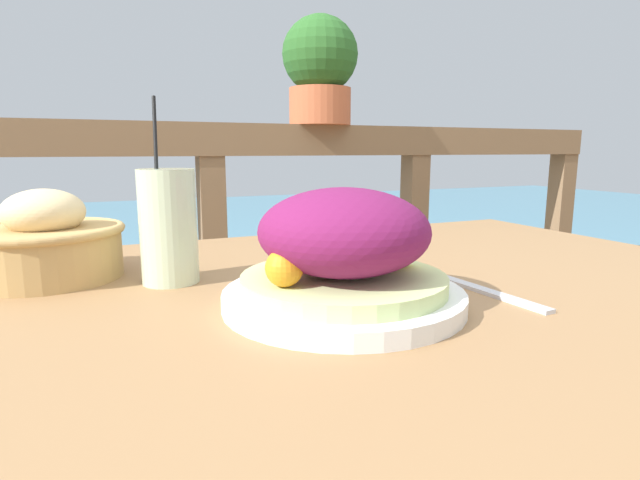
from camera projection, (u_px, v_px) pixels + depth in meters
name	position (u px, v px, depth m)	size (l,w,h in m)	color
patio_table	(343.00, 355.00, 0.67)	(1.28, 0.86, 0.77)	#997047
railing_fence	(213.00, 236.00, 1.43)	(2.80, 0.08, 1.02)	brown
sea_backdrop	(147.00, 251.00, 3.77)	(12.00, 4.00, 0.39)	#568EA8
salad_plate	(344.00, 256.00, 0.56)	(0.28, 0.28, 0.14)	white
drink_glass	(168.00, 226.00, 0.67)	(0.08, 0.08, 0.25)	beige
bread_basket	(46.00, 243.00, 0.69)	(0.21, 0.21, 0.13)	tan
potted_plant	(320.00, 68.00, 1.47)	(0.22, 0.22, 0.31)	#B75B38
fork	(488.00, 292.00, 0.62)	(0.03, 0.18, 0.00)	silver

